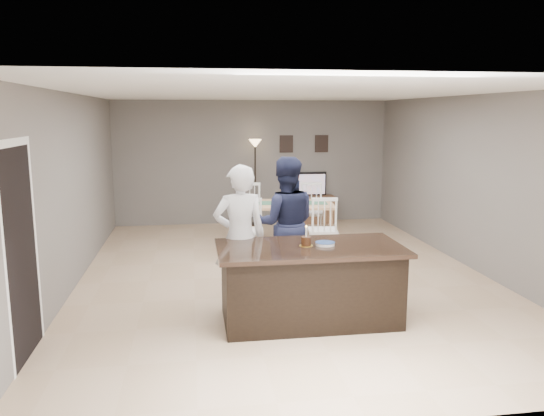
{
  "coord_description": "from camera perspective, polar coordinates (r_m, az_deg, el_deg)",
  "views": [
    {
      "loc": [
        -1.32,
        -7.61,
        2.41
      ],
      "look_at": [
        -0.22,
        -0.3,
        1.09
      ],
      "focal_mm": 35.0,
      "sensor_mm": 36.0,
      "label": 1
    }
  ],
  "objects": [
    {
      "name": "floor",
      "position": [
        8.09,
        1.22,
        -7.2
      ],
      "size": [
        8.0,
        8.0,
        0.0
      ],
      "primitive_type": "plane",
      "color": "tan",
      "rests_on": "ground"
    },
    {
      "name": "room_shell",
      "position": [
        7.76,
        1.26,
        4.71
      ],
      "size": [
        8.0,
        8.0,
        8.0
      ],
      "color": "slate",
      "rests_on": "floor"
    },
    {
      "name": "kitchen_island",
      "position": [
        6.27,
        4.06,
        -8.06
      ],
      "size": [
        2.15,
        1.1,
        0.9
      ],
      "color": "black",
      "rests_on": "floor"
    },
    {
      "name": "tv_console",
      "position": [
        11.85,
        3.83,
        -0.17
      ],
      "size": [
        1.2,
        0.4,
        0.6
      ],
      "primitive_type": "cube",
      "color": "brown",
      "rests_on": "floor"
    },
    {
      "name": "television",
      "position": [
        11.83,
        3.79,
        2.58
      ],
      "size": [
        0.91,
        0.12,
        0.53
      ],
      "primitive_type": "imported",
      "rotation": [
        0.0,
        0.0,
        3.14
      ],
      "color": "black",
      "rests_on": "tv_console"
    },
    {
      "name": "tv_screen_glow",
      "position": [
        11.75,
        3.88,
        2.56
      ],
      "size": [
        0.78,
        0.0,
        0.78
      ],
      "primitive_type": "plane",
      "rotation": [
        1.57,
        0.0,
        3.14
      ],
      "color": "orange",
      "rests_on": "tv_console"
    },
    {
      "name": "picture_frames",
      "position": [
        11.87,
        3.47,
        6.91
      ],
      "size": [
        1.1,
        0.02,
        0.38
      ],
      "color": "black",
      "rests_on": "room_shell"
    },
    {
      "name": "doorway",
      "position": [
        5.68,
        -25.46,
        -2.55
      ],
      "size": [
        0.0,
        2.1,
        2.65
      ],
      "color": "black",
      "rests_on": "floor"
    },
    {
      "name": "woman",
      "position": [
        6.56,
        -3.48,
        -3.16
      ],
      "size": [
        0.71,
        0.51,
        1.81
      ],
      "primitive_type": "imported",
      "rotation": [
        0.0,
        0.0,
        3.27
      ],
      "color": "silver",
      "rests_on": "floor"
    },
    {
      "name": "man",
      "position": [
        7.26,
        1.42,
        -1.71
      ],
      "size": [
        0.97,
        0.8,
        1.84
      ],
      "primitive_type": "imported",
      "rotation": [
        0.0,
        0.0,
        3.02
      ],
      "color": "#161931",
      "rests_on": "floor"
    },
    {
      "name": "birthday_cake",
      "position": [
        6.15,
        3.69,
        -3.57
      ],
      "size": [
        0.16,
        0.16,
        0.24
      ],
      "color": "yellow",
      "rests_on": "kitchen_island"
    },
    {
      "name": "plate_stack",
      "position": [
        6.2,
        5.73,
        -3.84
      ],
      "size": [
        0.23,
        0.23,
        0.04
      ],
      "color": "white",
      "rests_on": "kitchen_island"
    },
    {
      "name": "dining_table",
      "position": [
        9.5,
        1.23,
        -0.33
      ],
      "size": [
        1.9,
        2.18,
        1.08
      ],
      "rotation": [
        0.0,
        0.0,
        -0.12
      ],
      "color": "tan",
      "rests_on": "floor"
    },
    {
      "name": "floor_lamp",
      "position": [
        11.47,
        -1.82,
        5.31
      ],
      "size": [
        0.28,
        0.28,
        1.87
      ],
      "color": "black",
      "rests_on": "floor"
    }
  ]
}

